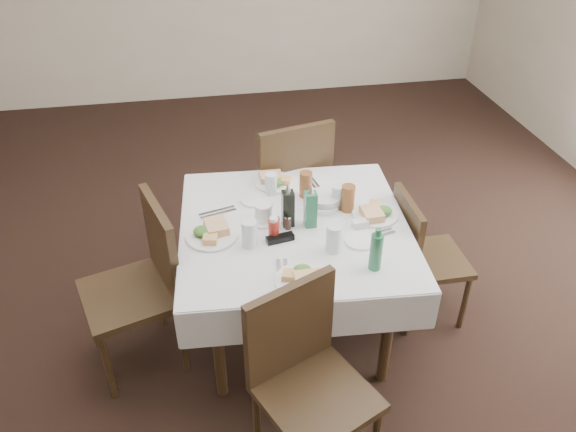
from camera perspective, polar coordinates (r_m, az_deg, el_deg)
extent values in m
plane|color=black|center=(3.61, -2.49, -9.19)|extent=(7.00, 7.00, 0.00)
cylinder|color=black|center=(2.91, -7.11, -12.90)|extent=(0.06, 0.06, 0.72)
cylinder|color=black|center=(3.56, -7.20, -2.56)|extent=(0.06, 0.06, 0.72)
cylinder|color=black|center=(3.00, 10.09, -11.47)|extent=(0.06, 0.06, 0.72)
cylinder|color=black|center=(3.63, 6.64, -1.66)|extent=(0.06, 0.06, 0.72)
cube|color=black|center=(3.00, 0.66, -1.31)|extent=(1.16, 1.16, 0.03)
cube|color=silver|center=(2.99, 0.66, -0.98)|extent=(1.28, 1.28, 0.01)
cube|color=silver|center=(3.54, -0.50, 3.16)|extent=(1.20, 0.10, 0.22)
cube|color=silver|center=(2.60, 2.23, -10.61)|extent=(1.20, 0.10, 0.22)
cube|color=silver|center=(3.17, 11.47, -1.90)|extent=(0.10, 1.20, 0.22)
cube|color=silver|center=(3.05, -10.60, -3.36)|extent=(0.10, 1.20, 0.22)
cube|color=black|center=(3.81, -0.54, 3.05)|extent=(0.59, 0.59, 0.04)
cube|color=black|center=(3.50, 0.91, 5.04)|extent=(0.49, 0.16, 0.54)
cylinder|color=black|center=(4.18, 0.98, 2.12)|extent=(0.04, 0.04, 0.50)
cylinder|color=black|center=(3.86, 3.62, -0.96)|extent=(0.04, 0.04, 0.50)
cylinder|color=black|center=(4.05, -4.47, 0.80)|extent=(0.04, 0.04, 0.50)
cylinder|color=black|center=(3.72, -2.20, -2.51)|extent=(0.04, 0.04, 0.50)
cube|color=black|center=(2.56, 2.94, -17.91)|extent=(0.60, 0.60, 0.04)
cube|color=black|center=(2.49, 0.20, -11.42)|extent=(0.43, 0.22, 0.49)
cylinder|color=black|center=(2.78, -3.18, -20.01)|extent=(0.04, 0.04, 0.46)
cylinder|color=black|center=(2.91, 3.56, -16.44)|extent=(0.04, 0.04, 0.46)
cube|color=black|center=(3.41, 14.28, -4.33)|extent=(0.40, 0.40, 0.04)
cube|color=black|center=(3.22, 11.86, -1.73)|extent=(0.04, 0.40, 0.44)
cylinder|color=black|center=(3.50, 17.51, -8.29)|extent=(0.03, 0.03, 0.41)
cylinder|color=black|center=(3.37, 12.19, -9.23)|extent=(0.03, 0.03, 0.41)
cylinder|color=black|center=(3.72, 15.27, -4.81)|extent=(0.03, 0.03, 0.41)
cylinder|color=black|center=(3.60, 10.26, -5.54)|extent=(0.03, 0.03, 0.41)
cube|color=black|center=(3.10, -15.85, -7.75)|extent=(0.58, 0.58, 0.04)
cube|color=black|center=(2.97, -12.72, -2.99)|extent=(0.18, 0.45, 0.50)
cylinder|color=black|center=(3.39, -19.35, -9.59)|extent=(0.04, 0.04, 0.47)
cylinder|color=black|center=(3.42, -12.85, -7.71)|extent=(0.04, 0.04, 0.47)
cylinder|color=black|center=(3.11, -17.85, -14.27)|extent=(0.04, 0.04, 0.47)
cylinder|color=black|center=(3.14, -10.67, -12.13)|extent=(0.04, 0.04, 0.47)
cylinder|color=white|center=(3.33, -1.20, 3.39)|extent=(0.25, 0.25, 0.01)
cube|color=tan|center=(3.34, -1.75, 4.01)|extent=(0.13, 0.10, 0.04)
cube|color=tan|center=(3.31, -0.43, 3.64)|extent=(0.10, 0.09, 0.03)
ellipsoid|color=#295B1E|center=(3.28, -1.36, 3.43)|extent=(0.09, 0.08, 0.04)
cylinder|color=white|center=(2.62, 1.32, -6.55)|extent=(0.25, 0.25, 0.01)
cube|color=tan|center=(2.59, 2.08, -6.45)|extent=(0.13, 0.10, 0.04)
cube|color=tan|center=(2.61, 0.33, -6.07)|extent=(0.10, 0.09, 0.03)
ellipsoid|color=#295B1E|center=(2.64, 1.46, -5.52)|extent=(0.09, 0.08, 0.04)
cylinder|color=white|center=(3.09, 8.84, 0.18)|extent=(0.25, 0.25, 0.01)
cube|color=tan|center=(3.04, 8.54, 0.24)|extent=(0.11, 0.14, 0.04)
cube|color=tan|center=(3.11, 8.87, 1.01)|extent=(0.09, 0.10, 0.03)
ellipsoid|color=#295B1E|center=(3.08, 9.66, 0.55)|extent=(0.09, 0.08, 0.04)
cylinder|color=white|center=(2.92, -7.73, -2.00)|extent=(0.27, 0.27, 0.01)
cube|color=tan|center=(2.93, -7.29, -1.07)|extent=(0.13, 0.16, 0.04)
cube|color=tan|center=(2.86, -7.89, -2.20)|extent=(0.09, 0.10, 0.03)
ellipsoid|color=#295B1E|center=(2.91, -8.65, -1.52)|extent=(0.10, 0.09, 0.04)
cylinder|color=white|center=(3.18, -3.43, 1.69)|extent=(0.16, 0.16, 0.01)
cylinder|color=white|center=(2.88, 7.35, -2.51)|extent=(0.16, 0.16, 0.01)
cylinder|color=silver|center=(3.21, -1.75, 3.28)|extent=(0.07, 0.07, 0.13)
cylinder|color=silver|center=(2.77, 4.70, -2.27)|extent=(0.08, 0.08, 0.15)
cylinder|color=silver|center=(3.11, 5.07, 2.01)|extent=(0.07, 0.07, 0.13)
cylinder|color=silver|center=(2.80, -3.92, -1.80)|extent=(0.08, 0.08, 0.14)
cylinder|color=brown|center=(3.18, 1.82, 3.23)|extent=(0.07, 0.07, 0.15)
cylinder|color=brown|center=(3.08, 6.11, 1.81)|extent=(0.07, 0.07, 0.15)
cylinder|color=silver|center=(3.13, 3.69, 1.35)|extent=(0.21, 0.21, 0.04)
cylinder|color=silver|center=(3.12, 3.71, 1.79)|extent=(0.18, 0.18, 0.04)
cube|color=black|center=(2.93, 0.00, 0.75)|extent=(0.06, 0.06, 0.20)
cone|color=silver|center=(2.86, 0.00, 2.90)|extent=(0.03, 0.03, 0.06)
cube|color=#2C704A|center=(2.93, 2.29, 0.67)|extent=(0.06, 0.06, 0.20)
cone|color=silver|center=(2.86, 2.35, 2.81)|extent=(0.03, 0.03, 0.06)
cylinder|color=#A3251A|center=(2.86, -1.45, -1.35)|extent=(0.06, 0.06, 0.10)
cylinder|color=white|center=(2.83, -1.47, -0.34)|extent=(0.04, 0.04, 0.02)
cylinder|color=white|center=(2.93, -1.17, -0.91)|extent=(0.03, 0.03, 0.07)
cylinder|color=silver|center=(2.90, -1.18, -0.29)|extent=(0.03, 0.03, 0.01)
cylinder|color=#38291E|center=(2.94, -0.02, -0.73)|extent=(0.04, 0.04, 0.07)
cylinder|color=silver|center=(2.91, -0.02, -0.09)|extent=(0.04, 0.04, 0.01)
cylinder|color=white|center=(3.01, -2.51, -0.47)|extent=(0.15, 0.15, 0.01)
cylinder|color=white|center=(2.98, -2.54, 0.38)|extent=(0.09, 0.09, 0.10)
cylinder|color=black|center=(2.96, -2.56, 0.92)|extent=(0.08, 0.08, 0.01)
torus|color=white|center=(3.01, -1.88, 0.87)|extent=(0.06, 0.05, 0.06)
cube|color=black|center=(2.86, -0.81, -2.28)|extent=(0.15, 0.07, 0.03)
cylinder|color=#2C704A|center=(2.67, 8.93, -3.62)|extent=(0.06, 0.06, 0.19)
cylinder|color=#2C704A|center=(2.60, 9.15, -1.64)|extent=(0.03, 0.03, 0.04)
cube|color=white|center=(2.98, 7.32, -0.77)|extent=(0.09, 0.06, 0.04)
cube|color=pink|center=(2.98, 7.33, -0.66)|extent=(0.07, 0.04, 0.02)
cube|color=silver|center=(3.32, 2.50, 3.22)|extent=(0.04, 0.16, 0.01)
cube|color=silver|center=(3.33, 2.89, 3.29)|extent=(0.04, 0.16, 0.01)
cube|color=silver|center=(2.66, -0.22, -5.82)|extent=(0.05, 0.21, 0.01)
cube|color=silver|center=(2.66, -0.91, -5.84)|extent=(0.05, 0.21, 0.01)
cube|color=silver|center=(2.93, 9.26, -2.09)|extent=(0.19, 0.07, 0.01)
cube|color=silver|center=(2.95, 8.93, -1.78)|extent=(0.19, 0.07, 0.01)
cube|color=silver|center=(3.11, -7.26, 0.51)|extent=(0.20, 0.07, 0.01)
cube|color=silver|center=(3.08, -7.06, 0.21)|extent=(0.20, 0.07, 0.01)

